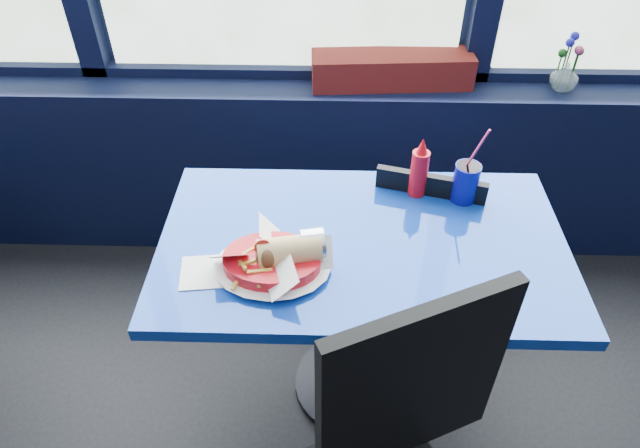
{
  "coord_description": "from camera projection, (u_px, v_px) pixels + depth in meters",
  "views": [
    {
      "loc": [
        0.21,
        0.77,
        1.89
      ],
      "look_at": [
        0.17,
        1.98,
        0.83
      ],
      "focal_mm": 32.0,
      "sensor_mm": 36.0,
      "label": 1
    }
  ],
  "objects": [
    {
      "name": "chair_near_back",
      "position": [
        409.0,
        236.0,
        2.11
      ],
      "size": [
        0.46,
        0.46,
        0.82
      ],
      "rotation": [
        0.0,
        0.0,
        2.88
      ],
      "color": "black",
      "rests_on": "ground"
    },
    {
      "name": "ketchup_bottle",
      "position": [
        419.0,
        170.0,
        1.79
      ],
      "size": [
        0.06,
        0.06,
        0.21
      ],
      "color": "red",
      "rests_on": "near_table"
    },
    {
      "name": "near_table",
      "position": [
        360.0,
        283.0,
        1.8
      ],
      "size": [
        1.2,
        0.7,
        0.75
      ],
      "color": "black",
      "rests_on": "ground"
    },
    {
      "name": "planter_box",
      "position": [
        392.0,
        70.0,
        2.27
      ],
      "size": [
        0.65,
        0.2,
        0.13
      ],
      "primitive_type": "cube",
      "rotation": [
        0.0,
        0.0,
        0.07
      ],
      "color": "maroon",
      "rests_on": "window_sill"
    },
    {
      "name": "napkin",
      "position": [
        204.0,
        272.0,
        1.58
      ],
      "size": [
        0.15,
        0.15,
        0.0
      ],
      "primitive_type": "cube",
      "rotation": [
        0.0,
        0.0,
        0.12
      ],
      "color": "white",
      "rests_on": "near_table"
    },
    {
      "name": "soda_cup",
      "position": [
        466.0,
        182.0,
        1.78
      ],
      "size": [
        0.08,
        0.08,
        0.27
      ],
      "rotation": [
        0.0,
        0.0,
        0.38
      ],
      "color": "#0C0B7B",
      "rests_on": "near_table"
    },
    {
      "name": "flower_vase",
      "position": [
        566.0,
        73.0,
        2.23
      ],
      "size": [
        0.12,
        0.13,
        0.23
      ],
      "rotation": [
        0.0,
        0.0,
        0.11
      ],
      "color": "silver",
      "rests_on": "window_sill"
    },
    {
      "name": "window_sill",
      "position": [
        287.0,
        165.0,
        2.57
      ],
      "size": [
        5.0,
        0.26,
        0.8
      ],
      "primitive_type": "cube",
      "color": "black",
      "rests_on": "ground"
    },
    {
      "name": "food_basket",
      "position": [
        274.0,
        259.0,
        1.56
      ],
      "size": [
        0.33,
        0.33,
        0.11
      ],
      "rotation": [
        0.0,
        0.0,
        -0.23
      ],
      "color": "red",
      "rests_on": "near_table"
    }
  ]
}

